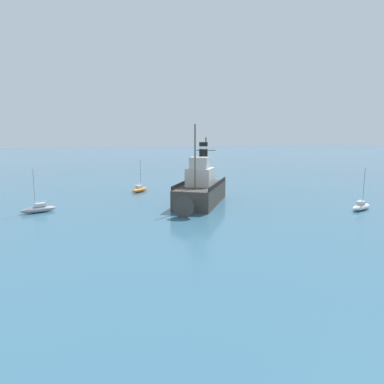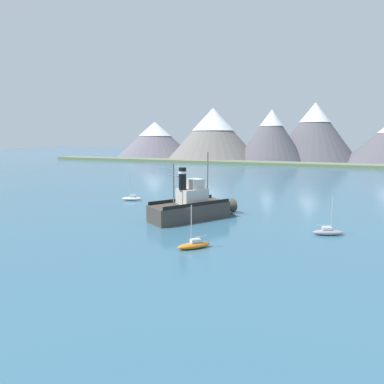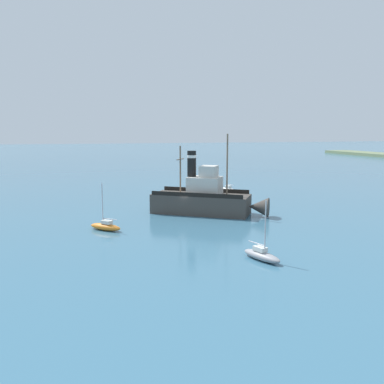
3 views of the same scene
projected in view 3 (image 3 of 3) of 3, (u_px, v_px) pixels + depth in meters
name	position (u px, v px, depth m)	size (l,w,h in m)	color
ground_plane	(188.00, 214.00, 50.27)	(600.00, 600.00, 0.00)	#38667F
old_tugboat	(206.00, 199.00, 50.50)	(10.88, 13.81, 9.90)	#423D38
sailboat_grey	(262.00, 255.00, 32.36)	(3.95, 2.27, 4.90)	gray
sailboat_white	(228.00, 189.00, 69.07)	(3.94, 2.36, 4.90)	white
sailboat_orange	(106.00, 226.00, 42.14)	(3.47, 3.46, 4.90)	orange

